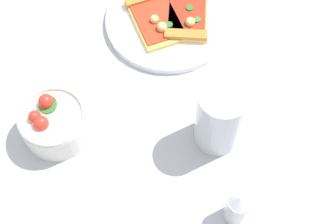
{
  "coord_description": "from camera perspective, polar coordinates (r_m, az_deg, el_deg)",
  "views": [
    {
      "loc": [
        -0.3,
        0.45,
        0.72
      ],
      "look_at": [
        -0.08,
        0.13,
        0.03
      ],
      "focal_mm": 49.97,
      "sensor_mm": 36.0,
      "label": 1
    }
  ],
  "objects": [
    {
      "name": "pepper_shaker",
      "position": [
        0.73,
        8.43,
        -11.42
      ],
      "size": [
        0.04,
        0.04,
        0.08
      ],
      "color": "silver",
      "rests_on": "ground_plane"
    },
    {
      "name": "pizza_slice_near",
      "position": [
        0.92,
        2.32,
        11.05
      ],
      "size": [
        0.13,
        0.14,
        0.02
      ],
      "color": "#E5B256",
      "rests_on": "plate"
    },
    {
      "name": "pizza_slice_far",
      "position": [
        0.93,
        -1.58,
        11.58
      ],
      "size": [
        0.16,
        0.15,
        0.03
      ],
      "color": "#E5B256",
      "rests_on": "plate"
    },
    {
      "name": "salad_bowl",
      "position": [
        0.8,
        -13.71,
        -1.24
      ],
      "size": [
        0.11,
        0.11,
        0.08
      ],
      "color": "white",
      "rests_on": "ground_plane"
    },
    {
      "name": "ground_plane",
      "position": [
        0.9,
        0.11,
        7.48
      ],
      "size": [
        2.4,
        2.4,
        0.0
      ],
      "primitive_type": "plane",
      "color": "#B2B7BC",
      "rests_on": "ground"
    },
    {
      "name": "soda_glass",
      "position": [
        0.75,
        6.3,
        -0.75
      ],
      "size": [
        0.08,
        0.08,
        0.13
      ],
      "color": "silver",
      "rests_on": "ground_plane"
    },
    {
      "name": "plate",
      "position": [
        0.94,
        0.13,
        11.14
      ],
      "size": [
        0.25,
        0.25,
        0.01
      ],
      "primitive_type": "cylinder",
      "color": "white",
      "rests_on": "ground_plane"
    }
  ]
}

